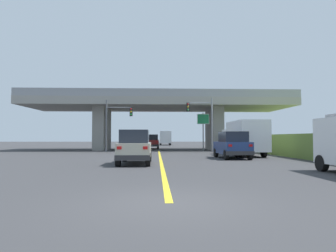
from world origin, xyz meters
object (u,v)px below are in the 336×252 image
traffic_signal_nearside (204,117)px  semi_truck_distant (165,138)px  box_truck (244,138)px  sedan_oncoming (152,142)px  suv_crossing (232,145)px  suv_lead (135,147)px  traffic_signal_farside (115,120)px  highway_sign (203,123)px

traffic_signal_nearside → semi_truck_distant: bearing=96.1°
box_truck → semi_truck_distant: bearing=98.7°
box_truck → sedan_oncoming: 18.93m
box_truck → sedan_oncoming: box_truck is taller
sedan_oncoming → traffic_signal_nearside: traffic_signal_nearside is taller
suv_crossing → semi_truck_distant: bearing=93.9°
suv_lead → traffic_signal_nearside: bearing=65.6°
sedan_oncoming → traffic_signal_nearside: size_ratio=0.79×
sedan_oncoming → traffic_signal_farside: bearing=-111.8°
traffic_signal_nearside → highway_sign: 3.27m
suv_lead → suv_crossing: (7.02, 4.37, -0.00)m
box_truck → semi_truck_distant: box_truck is taller
suv_lead → sedan_oncoming: same height
suv_crossing → traffic_signal_farside: (-10.29, 10.50, 2.56)m
sedan_oncoming → traffic_signal_farside: 10.85m
box_truck → highway_sign: highway_sign is taller
suv_crossing → traffic_signal_farside: size_ratio=0.75×
highway_sign → traffic_signal_nearside: bearing=-98.0°
semi_truck_distant → suv_lead: bearing=-94.0°
traffic_signal_farside → highway_sign: (10.18, 2.55, -0.24)m
suv_crossing → traffic_signal_nearside: bearing=91.7°
suv_crossing → highway_sign: bearing=89.0°
box_truck → traffic_signal_nearside: 7.38m
highway_sign → semi_truck_distant: highway_sign is taller
suv_crossing → box_truck: (1.90, 3.27, 0.56)m
suv_crossing → suv_lead: bearing=-149.6°
suv_crossing → highway_sign: 13.26m
box_truck → traffic_signal_farside: traffic_signal_farside is taller
box_truck → traffic_signal_farside: 14.31m
box_truck → suv_crossing: bearing=-120.2°
highway_sign → semi_truck_distant: bearing=97.7°
suv_lead → suv_crossing: 8.27m
traffic_signal_nearside → traffic_signal_farside: size_ratio=1.04×
traffic_signal_nearside → suv_crossing: bearing=-86.7°
suv_lead → sedan_oncoming: (0.65, 24.66, 0.00)m
sedan_oncoming → suv_lead: bearing=-91.5°
sedan_oncoming → highway_sign: highway_sign is taller
traffic_signal_nearside → highway_sign: traffic_signal_nearside is taller
box_truck → traffic_signal_farside: bearing=149.3°
sedan_oncoming → traffic_signal_nearside: (5.81, -10.44, 2.81)m
semi_truck_distant → highway_sign: bearing=-82.3°
suv_lead → traffic_signal_farside: traffic_signal_farside is taller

